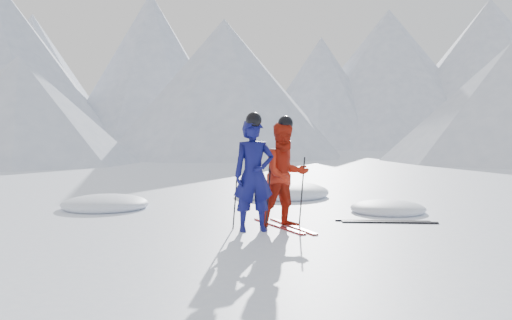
{
  "coord_description": "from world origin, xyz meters",
  "views": [
    {
      "loc": [
        -2.03,
        -9.72,
        1.64
      ],
      "look_at": [
        -2.0,
        0.5,
        1.1
      ],
      "focal_mm": 38.0,
      "sensor_mm": 36.0,
      "label": 1
    }
  ],
  "objects": [
    {
      "name": "pole_blue_right",
      "position": [
        -1.79,
        -0.63,
        0.61
      ],
      "size": [
        0.12,
        0.07,
        1.23
      ],
      "primitive_type": "cylinder",
      "rotation": [
        -0.04,
        0.08,
        0.0
      ],
      "color": "black",
      "rests_on": "ground"
    },
    {
      "name": "pole_blue_left",
      "position": [
        -2.34,
        -0.73,
        0.61
      ],
      "size": [
        0.12,
        0.09,
        1.23
      ],
      "primitive_type": "cylinder",
      "rotation": [
        0.05,
        0.08,
        0.0
      ],
      "color": "black",
      "rests_on": "ground"
    },
    {
      "name": "skier_red",
      "position": [
        -1.5,
        -0.5,
        0.9
      ],
      "size": [
        1.07,
        0.98,
        1.8
      ],
      "primitive_type": "imported",
      "rotation": [
        0.0,
        0.0,
        0.42
      ],
      "color": "#B0200E",
      "rests_on": "ground"
    },
    {
      "name": "pole_red_left",
      "position": [
        -1.8,
        -0.25,
        0.6
      ],
      "size": [
        0.12,
        0.09,
        1.2
      ],
      "primitive_type": "cylinder",
      "rotation": [
        0.06,
        0.08,
        0.0
      ],
      "color": "black",
      "rests_on": "ground"
    },
    {
      "name": "ground",
      "position": [
        0.0,
        0.0,
        0.0
      ],
      "size": [
        160.0,
        160.0,
        0.0
      ],
      "primitive_type": "plane",
      "color": "white",
      "rests_on": "ground"
    },
    {
      "name": "snow_lumps",
      "position": [
        -1.69,
        2.59,
        0.0
      ],
      "size": [
        9.69,
        6.93,
        0.52
      ],
      "color": "white",
      "rests_on": "ground"
    },
    {
      "name": "ski_loose_a",
      "position": [
        0.3,
        0.04,
        0.01
      ],
      "size": [
        1.7,
        0.3,
        0.03
      ],
      "primitive_type": "cube",
      "rotation": [
        0.0,
        0.0,
        1.45
      ],
      "color": "black",
      "rests_on": "ground"
    },
    {
      "name": "ski_loose_b",
      "position": [
        0.4,
        -0.11,
        0.01
      ],
      "size": [
        1.7,
        0.24,
        0.03
      ],
      "primitive_type": "cube",
      "rotation": [
        0.0,
        0.0,
        1.48
      ],
      "color": "black",
      "rests_on": "ground"
    },
    {
      "name": "ski_worn_right",
      "position": [
        -1.38,
        -0.5,
        0.01
      ],
      "size": [
        0.72,
        1.61,
        0.03
      ],
      "primitive_type": "cube",
      "rotation": [
        0.0,
        0.0,
        0.38
      ],
      "color": "black",
      "rests_on": "ground"
    },
    {
      "name": "ski_worn_left",
      "position": [
        -1.62,
        -0.5,
        0.01
      ],
      "size": [
        0.83,
        1.57,
        0.03
      ],
      "primitive_type": "cube",
      "rotation": [
        0.0,
        0.0,
        0.45
      ],
      "color": "black",
      "rests_on": "ground"
    },
    {
      "name": "skier_blue",
      "position": [
        -2.04,
        -0.88,
        0.92
      ],
      "size": [
        0.76,
        0.59,
        1.84
      ],
      "primitive_type": "imported",
      "rotation": [
        0.0,
        0.0,
        0.23
      ],
      "color": "#0D0F51",
      "rests_on": "ground"
    },
    {
      "name": "mountain_range",
      "position": [
        5.71,
        35.31,
        6.72
      ],
      "size": [
        106.15,
        62.94,
        15.53
      ],
      "color": "#B2BCD1",
      "rests_on": "ground"
    },
    {
      "name": "pole_red_right",
      "position": [
        -1.2,
        -0.35,
        0.6
      ],
      "size": [
        0.12,
        0.08,
        1.2
      ],
      "primitive_type": "cylinder",
      "rotation": [
        -0.05,
        0.08,
        0.0
      ],
      "color": "black",
      "rests_on": "ground"
    }
  ]
}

